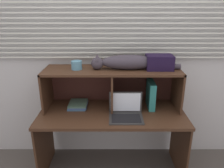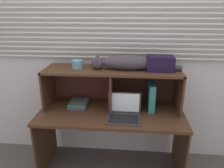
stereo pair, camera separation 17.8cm
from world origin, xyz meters
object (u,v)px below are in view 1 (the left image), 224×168
binder_upright (151,94)px  laptop (126,112)px  small_basket (77,65)px  cat (126,62)px  storage_box (159,62)px  book_stack (78,105)px

binder_upright → laptop: bearing=-141.3°
small_basket → cat: bearing=0.0°
binder_upright → storage_box: storage_box is taller
storage_box → laptop: bearing=-147.1°
book_stack → laptop: bearing=-23.7°
laptop → binder_upright: (0.27, 0.22, 0.09)m
laptop → book_stack: 0.54m
laptop → storage_box: size_ratio=1.24×
small_basket → book_stack: bearing=176.8°
laptop → storage_box: storage_box is taller
binder_upright → storage_box: 0.35m
binder_upright → small_basket: size_ratio=2.69×
cat → binder_upright: 0.43m
cat → book_stack: 0.68m
binder_upright → storage_box: bearing=0.0°
binder_upright → small_basket: 0.82m
laptop → small_basket: small_basket is taller
laptop → binder_upright: binder_upright is taller
laptop → storage_box: (0.33, 0.22, 0.44)m
laptop → binder_upright: 0.36m
cat → small_basket: cat is taller
cat → laptop: size_ratio=2.75×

